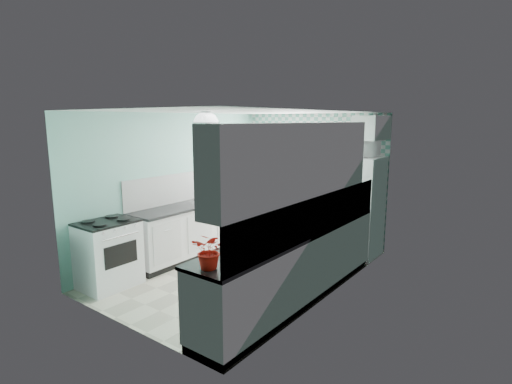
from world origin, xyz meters
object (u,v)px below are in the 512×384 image
Objects in this scene: potted_plant at (210,251)px; microwave at (360,147)px; fridge at (357,207)px; stove at (108,253)px; sink at (330,218)px; ceiling_light at (206,124)px; fruit_bowl at (238,254)px.

potted_plant is 0.62× the size of microwave.
microwave reaches higher than fridge.
fridge is 1.04m from microwave.
sink is (2.40, 2.20, 0.43)m from stove.
ceiling_light is 0.20× the size of fridge.
fruit_bowl is (1.20, -0.81, -1.34)m from ceiling_light.
ceiling_light is 1.14× the size of fruit_bowl.
microwave is (0.00, 0.00, 1.04)m from fridge.
potted_plant is at bearing -90.00° from fruit_bowl.
potted_plant is at bearing -92.53° from fridge.
fridge is 3.84m from potted_plant.
ceiling_light is 0.66× the size of sink.
fridge is at bearing 66.92° from ceiling_light.
potted_plant is (-0.00, -2.60, 0.20)m from sink.
sink is (0.09, -1.24, 0.05)m from fridge.
fridge reaches higher than fruit_bowl.
potted_plant reaches higher than stove.
microwave is (-0.09, 3.84, 0.80)m from potted_plant.
potted_plant is at bearing -45.73° from ceiling_light.
ceiling_light is 2.34m from stove.
fridge is 2.94× the size of microwave.
fridge reaches higher than stove.
sink is at bearing -89.53° from fridge.
microwave is at bearing 59.35° from stove.
ceiling_light reaches higher than potted_plant.
fridge is 4.16m from stove.
fruit_bowl is at bearing 3.67° from stove.
fruit_bowl is at bearing -92.37° from fridge.
fridge is 4.71× the size of potted_plant.
stove is (-2.31, -3.44, -0.38)m from fridge.
fruit_bowl is 3.55m from microwave.
fruit_bowl is at bearing 93.89° from microwave.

